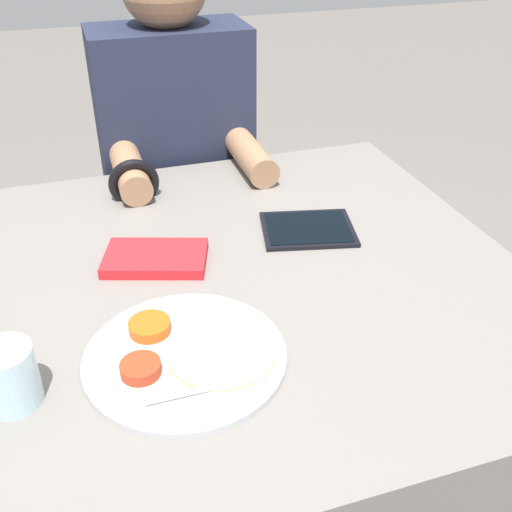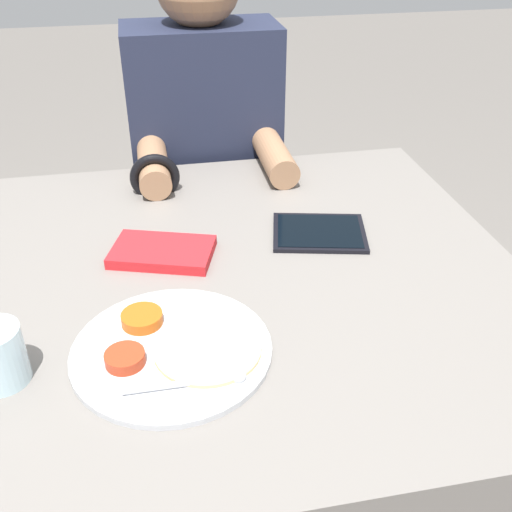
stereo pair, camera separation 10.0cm
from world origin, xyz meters
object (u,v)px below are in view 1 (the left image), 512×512
(red_notebook, at_px, (156,259))
(person_diner, at_px, (180,201))
(tablet_device, at_px, (308,229))
(drinking_glass, at_px, (8,376))
(thali_tray, at_px, (186,355))

(red_notebook, relative_size, person_diner, 0.17)
(red_notebook, relative_size, tablet_device, 1.01)
(red_notebook, height_order, drinking_glass, drinking_glass)
(thali_tray, distance_m, person_diner, 0.84)
(person_diner, relative_size, drinking_glass, 14.06)
(thali_tray, relative_size, person_diner, 0.24)
(person_diner, bearing_deg, drinking_glass, -115.18)
(person_diner, height_order, drinking_glass, person_diner)
(thali_tray, bearing_deg, drinking_glass, -177.76)
(red_notebook, bearing_deg, tablet_device, 4.26)
(thali_tray, height_order, red_notebook, thali_tray)
(tablet_device, relative_size, person_diner, 0.17)
(person_diner, bearing_deg, red_notebook, -105.10)
(person_diner, bearing_deg, thali_tray, -100.24)
(tablet_device, height_order, drinking_glass, drinking_glass)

